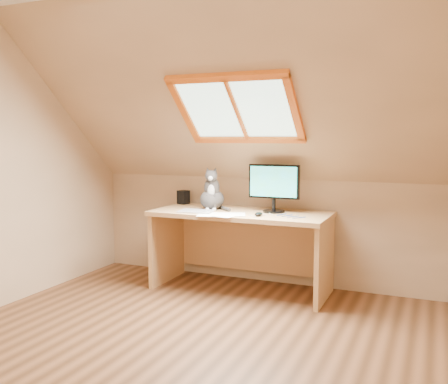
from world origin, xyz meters
The scene contains 10 objects.
ground centered at (0.00, 0.00, 0.00)m, with size 3.50×3.50×0.00m, color brown.
room_shell centered at (0.00, -0.09, 1.43)m, with size 3.52×3.52×2.41m.
desk centered at (-0.10, 1.45, 0.50)m, with size 1.59×0.70×0.73m.
monitor centered at (0.19, 1.45, 0.97)m, with size 0.46×0.20×0.43m.
cat centered at (-0.39, 1.39, 0.87)m, with size 0.29×0.32×0.40m.
desk_speaker centered at (-0.81, 1.63, 0.79)m, with size 0.09×0.09×0.14m, color black.
graphics_tablet centered at (-0.45, 1.20, 0.73)m, with size 0.30×0.22×0.01m, color #B2B2B7.
mouse centered at (0.14, 1.19, 0.74)m, with size 0.06×0.11×0.03m, color black.
papers centered at (-0.16, 1.12, 0.73)m, with size 0.35×0.30×0.01m.
cables centered at (0.29, 1.26, 0.73)m, with size 0.51×0.26×0.01m.
Camera 1 is at (1.52, -2.77, 1.39)m, focal length 40.00 mm.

